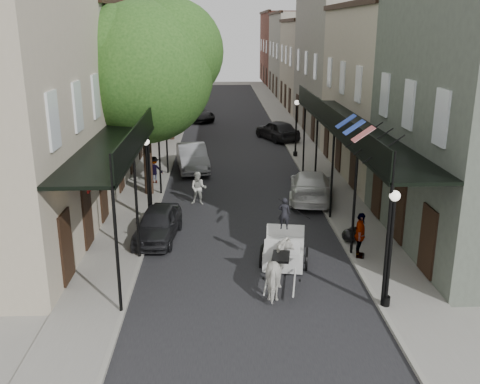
{
  "coord_description": "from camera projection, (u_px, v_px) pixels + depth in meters",
  "views": [
    {
      "loc": [
        -0.98,
        -16.54,
        8.35
      ],
      "look_at": [
        -0.1,
        5.24,
        1.6
      ],
      "focal_mm": 40.0,
      "sensor_mm": 36.0,
      "label": 1
    }
  ],
  "objects": [
    {
      "name": "sidewalk_right",
      "position": [
        304.0,
        150.0,
        37.56
      ],
      "size": [
        2.2,
        90.0,
        0.12
      ],
      "primitive_type": "cube",
      "color": "gray",
      "rests_on": "ground"
    },
    {
      "name": "trash_bags",
      "position": [
        352.0,
        234.0,
        21.47
      ],
      "size": [
        0.9,
        1.05,
        0.55
      ],
      "color": "black",
      "rests_on": "sidewalk_right"
    },
    {
      "name": "building_row_left",
      "position": [
        128.0,
        65.0,
        45.05
      ],
      "size": [
        5.0,
        80.0,
        10.5
      ],
      "primitive_type": "cube",
      "color": "#AA9C88",
      "rests_on": "ground"
    },
    {
      "name": "carriage",
      "position": [
        285.0,
        233.0,
        19.64
      ],
      "size": [
        1.94,
        2.66,
        2.78
      ],
      "rotation": [
        0.0,
        0.0,
        -0.17
      ],
      "color": "black",
      "rests_on": "ground"
    },
    {
      "name": "car_right_near",
      "position": [
        311.0,
        186.0,
        26.81
      ],
      "size": [
        2.84,
        5.29,
        1.46
      ],
      "primitive_type": "imported",
      "rotation": [
        0.0,
        0.0,
        2.98
      ],
      "color": "silver",
      "rests_on": "ground"
    },
    {
      "name": "tree_near",
      "position": [
        152.0,
        67.0,
        25.93
      ],
      "size": [
        7.31,
        6.8,
        9.63
      ],
      "color": "#382619",
      "rests_on": "sidewalk_left"
    },
    {
      "name": "pedestrian_sidewalk_left",
      "position": [
        154.0,
        170.0,
        29.26
      ],
      "size": [
        0.98,
        0.59,
        1.49
      ],
      "primitive_type": "imported",
      "rotation": [
        0.0,
        0.0,
        3.18
      ],
      "color": "gray",
      "rests_on": "sidewalk_left"
    },
    {
      "name": "road",
      "position": [
        233.0,
        152.0,
        37.38
      ],
      "size": [
        8.0,
        90.0,
        0.01
      ],
      "primitive_type": "cube",
      "color": "black",
      "rests_on": "ground"
    },
    {
      "name": "building_row_right",
      "position": [
        330.0,
        65.0,
        45.71
      ],
      "size": [
        5.0,
        80.0,
        10.5
      ],
      "primitive_type": "cube",
      "color": "gray",
      "rests_on": "ground"
    },
    {
      "name": "lamppost_right_far",
      "position": [
        296.0,
        127.0,
        35.03
      ],
      "size": [
        0.32,
        0.32,
        3.71
      ],
      "color": "black",
      "rests_on": "sidewalk_right"
    },
    {
      "name": "lamppost_left",
      "position": [
        148.0,
        178.0,
        23.26
      ],
      "size": [
        0.32,
        0.32,
        3.71
      ],
      "color": "black",
      "rests_on": "sidewalk_left"
    },
    {
      "name": "ground",
      "position": [
        249.0,
        282.0,
        18.3
      ],
      "size": [
        140.0,
        140.0,
        0.0
      ],
      "primitive_type": "plane",
      "color": "gray",
      "rests_on": "ground"
    },
    {
      "name": "gallery_left",
      "position": [
        132.0,
        129.0,
        23.58
      ],
      "size": [
        2.2,
        18.05,
        4.88
      ],
      "color": "black",
      "rests_on": "sidewalk_left"
    },
    {
      "name": "lamppost_right_near",
      "position": [
        390.0,
        248.0,
        15.94
      ],
      "size": [
        0.32,
        0.32,
        3.71
      ],
      "color": "black",
      "rests_on": "sidewalk_right"
    },
    {
      "name": "tree_far",
      "position": [
        174.0,
        62.0,
        39.49
      ],
      "size": [
        6.45,
        6.0,
        8.61
      ],
      "color": "#382619",
      "rests_on": "sidewalk_left"
    },
    {
      "name": "car_left_far",
      "position": [
        195.0,
        113.0,
        49.42
      ],
      "size": [
        4.15,
        5.49,
        1.38
      ],
      "primitive_type": "imported",
      "rotation": [
        0.0,
        0.0,
        0.43
      ],
      "color": "black",
      "rests_on": "ground"
    },
    {
      "name": "car_left_mid",
      "position": [
        192.0,
        158.0,
        32.33
      ],
      "size": [
        2.33,
        4.95,
        1.57
      ],
      "primitive_type": "imported",
      "rotation": [
        0.0,
        0.0,
        0.14
      ],
      "color": "gray",
      "rests_on": "ground"
    },
    {
      "name": "pedestrian_sidewalk_right",
      "position": [
        360.0,
        235.0,
        19.73
      ],
      "size": [
        0.7,
        1.09,
        1.73
      ],
      "primitive_type": "imported",
      "rotation": [
        0.0,
        0.0,
        1.28
      ],
      "color": "gray",
      "rests_on": "sidewalk_right"
    },
    {
      "name": "horse",
      "position": [
        280.0,
        270.0,
        17.26
      ],
      "size": [
        1.23,
        2.1,
        1.66
      ],
      "primitive_type": "imported",
      "rotation": [
        0.0,
        0.0,
        2.97
      ],
      "color": "silver",
      "rests_on": "ground"
    },
    {
      "name": "sidewalk_left",
      "position": [
        161.0,
        151.0,
        37.18
      ],
      "size": [
        2.2,
        90.0,
        0.12
      ],
      "primitive_type": "cube",
      "color": "gray",
      "rests_on": "ground"
    },
    {
      "name": "car_left_near",
      "position": [
        158.0,
        224.0,
        21.78
      ],
      "size": [
        1.96,
        4.06,
        1.34
      ],
      "primitive_type": "imported",
      "rotation": [
        0.0,
        0.0,
        -0.1
      ],
      "color": "black",
      "rests_on": "ground"
    },
    {
      "name": "pedestrian_walking",
      "position": [
        198.0,
        188.0,
        26.03
      ],
      "size": [
        0.87,
        0.72,
        1.64
      ],
      "primitive_type": "imported",
      "rotation": [
        0.0,
        0.0,
        -0.12
      ],
      "color": "#B3B4AA",
      "rests_on": "ground"
    },
    {
      "name": "car_right_far",
      "position": [
        277.0,
        130.0,
        40.99
      ],
      "size": [
        3.43,
        4.92,
        1.56
      ],
      "primitive_type": "imported",
      "rotation": [
        0.0,
        0.0,
        3.53
      ],
      "color": "black",
      "rests_on": "ground"
    },
    {
      "name": "gallery_right",
      "position": [
        347.0,
        127.0,
        23.94
      ],
      "size": [
        2.2,
        18.05,
        4.88
      ],
      "color": "black",
      "rests_on": "sidewalk_right"
    }
  ]
}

